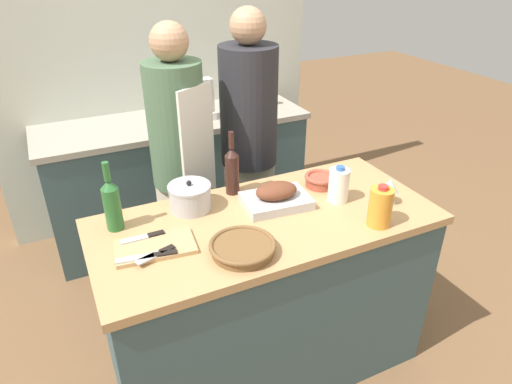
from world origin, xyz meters
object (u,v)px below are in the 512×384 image
object	(u,v)px
knife_paring	(157,254)
knife_bread	(144,237)
condiment_bottle_short	(248,103)
cutting_board	(155,247)
wine_glass_left	(390,186)
wine_bottle_dark	(232,170)
milk_jug	(339,185)
knife_chef	(149,256)
condiment_bottle_tall	(271,97)
mixing_bowl	(320,180)
juice_jug	(380,207)
wine_bottle_green	(112,203)
stand_mixer	(201,103)
wicker_basket	(243,247)
roasting_pan	(276,197)
person_cook_aproned	(180,161)
stock_pot	(190,197)
person_cook_guest	(249,142)

from	to	relation	value
knife_paring	knife_bread	world-z (taller)	same
knife_paring	condiment_bottle_short	distance (m)	1.74
cutting_board	wine_glass_left	size ratio (longest dim) A/B	2.65
wine_bottle_dark	milk_jug	bearing A→B (deg)	-34.33
knife_chef	condiment_bottle_tall	distance (m)	2.02
condiment_bottle_tall	condiment_bottle_short	bearing A→B (deg)	-152.12
knife_chef	mixing_bowl	bearing A→B (deg)	14.30
juice_jug	knife_bread	bearing A→B (deg)	161.64
wine_bottle_green	stand_mixer	bearing A→B (deg)	55.29
wicker_basket	wine_glass_left	distance (m)	0.79
stand_mixer	wine_glass_left	bearing A→B (deg)	-75.07
wicker_basket	roasting_pan	bearing A→B (deg)	42.98
wine_glass_left	person_cook_aproned	bearing A→B (deg)	132.59
milk_jug	wine_glass_left	bearing A→B (deg)	-31.08
roasting_pan	wine_glass_left	size ratio (longest dim) A/B	2.58
mixing_bowl	knife_bread	xyz separation A→B (m)	(-0.92, -0.10, -0.01)
juice_jug	knife_paring	distance (m)	0.96
wine_glass_left	knife_paring	world-z (taller)	wine_glass_left
condiment_bottle_tall	knife_paring	bearing A→B (deg)	-130.11
wine_bottle_dark	wine_glass_left	size ratio (longest dim) A/B	2.53
mixing_bowl	person_cook_aproned	xyz separation A→B (m)	(-0.57, 0.54, -0.01)
roasting_pan	wine_bottle_green	world-z (taller)	wine_bottle_green
wine_bottle_green	stand_mixer	xyz separation A→B (m)	(0.81, 1.16, -0.01)
stock_pot	mixing_bowl	size ratio (longest dim) A/B	1.22
roasting_pan	wicker_basket	world-z (taller)	roasting_pan
roasting_pan	stand_mixer	size ratio (longest dim) A/B	1.16
mixing_bowl	stand_mixer	distance (m)	1.23
condiment_bottle_short	person_cook_aproned	xyz separation A→B (m)	(-0.69, -0.61, -0.06)
wicker_basket	knife_chef	size ratio (longest dim) A/B	1.14
wicker_basket	knife_chef	distance (m)	0.37
knife_paring	condiment_bottle_tall	bearing A→B (deg)	49.89
roasting_pan	wine_bottle_green	distance (m)	0.73
knife_bread	condiment_bottle_short	distance (m)	1.64
stand_mixer	condiment_bottle_tall	xyz separation A→B (m)	(0.59, 0.08, -0.06)
milk_jug	condiment_bottle_tall	bearing A→B (deg)	75.01
wicker_basket	milk_jug	size ratio (longest dim) A/B	1.50
wicker_basket	milk_jug	xyz separation A→B (m)	(0.58, 0.19, 0.06)
mixing_bowl	wine_bottle_dark	xyz separation A→B (m)	(-0.43, 0.13, 0.09)
stock_pot	condiment_bottle_tall	size ratio (longest dim) A/B	1.50
wicker_basket	wine_bottle_dark	distance (m)	0.51
mixing_bowl	person_cook_aproned	size ratio (longest dim) A/B	0.10
roasting_pan	milk_jug	world-z (taller)	milk_jug
stock_pot	mixing_bowl	bearing A→B (deg)	-5.80
wine_bottle_green	person_cook_aproned	xyz separation A→B (m)	(0.44, 0.50, -0.10)
wine_glass_left	person_cook_guest	world-z (taller)	person_cook_guest
wine_glass_left	stock_pot	bearing A→B (deg)	157.78
wicker_basket	stand_mixer	xyz separation A→B (m)	(0.38, 1.57, 0.09)
stock_pot	condiment_bottle_short	size ratio (longest dim) A/B	1.08
stock_pot	condiment_bottle_short	bearing A→B (deg)	53.88
knife_paring	stand_mixer	world-z (taller)	stand_mixer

